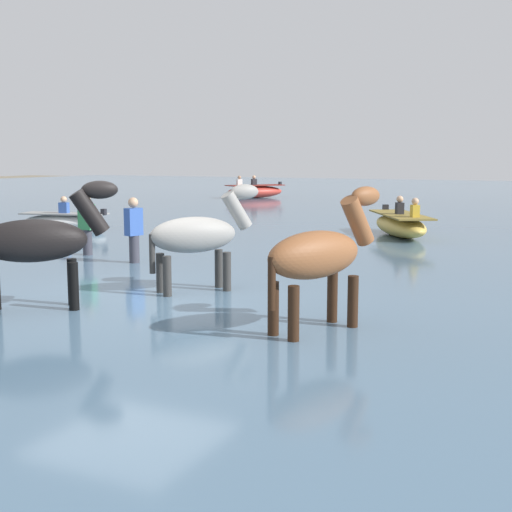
{
  "coord_description": "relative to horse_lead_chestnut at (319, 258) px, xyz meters",
  "views": [
    {
      "loc": [
        6.0,
        -8.05,
        2.42
      ],
      "look_at": [
        1.21,
        1.77,
        0.83
      ],
      "focal_mm": 48.15,
      "sensor_mm": 36.0,
      "label": 1
    }
  ],
  "objects": [
    {
      "name": "water_surface",
      "position": [
        -3.12,
        10.42,
        -1.05
      ],
      "size": [
        90.0,
        90.0,
        0.33
      ],
      "primitive_type": "cube",
      "color": "slate",
      "rests_on": "ground"
    },
    {
      "name": "horse_lead_chestnut",
      "position": [
        0.0,
        0.0,
        0.0
      ],
      "size": [
        1.06,
        1.85,
        2.05
      ],
      "color": "brown",
      "rests_on": "ground"
    },
    {
      "name": "boat_distant_east",
      "position": [
        -12.53,
        23.84,
        -0.54
      ],
      "size": [
        2.71,
        3.11,
        1.14
      ],
      "color": "#BC382D",
      "rests_on": "water_surface"
    },
    {
      "name": "horse_flank_black",
      "position": [
        -3.83,
        -0.62,
        0.02
      ],
      "size": [
        1.62,
        1.57,
        2.09
      ],
      "color": "black",
      "rests_on": "ground"
    },
    {
      "name": "person_onlooker_right",
      "position": [
        -6.73,
        3.85,
        -0.35
      ],
      "size": [
        0.32,
        0.2,
        1.63
      ],
      "color": "#383842",
      "rests_on": "ground"
    },
    {
      "name": "boat_mid_outer",
      "position": [
        -1.6,
        10.25,
        -0.58
      ],
      "size": [
        2.49,
        3.33,
        1.07
      ],
      "color": "gold",
      "rests_on": "water_surface"
    },
    {
      "name": "ground_plane",
      "position": [
        -3.12,
        0.42,
        -1.21
      ],
      "size": [
        120.0,
        120.0,
        0.0
      ],
      "primitive_type": "plane",
      "color": "#756B56"
    },
    {
      "name": "boat_far_inshore",
      "position": [
        -10.65,
        7.57,
        -0.63
      ],
      "size": [
        2.68,
        1.35,
        0.97
      ],
      "color": "silver",
      "rests_on": "water_surface"
    },
    {
      "name": "horse_trailing_grey",
      "position": [
        -2.55,
        1.45,
        -0.04
      ],
      "size": [
        1.39,
        1.63,
        1.99
      ],
      "color": "gray",
      "rests_on": "ground"
    },
    {
      "name": "person_spectator_far",
      "position": [
        -5.18,
        3.39,
        -0.35
      ],
      "size": [
        0.29,
        0.37,
        1.63
      ],
      "color": "#383842",
      "rests_on": "ground"
    }
  ]
}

